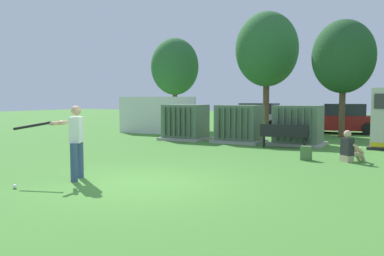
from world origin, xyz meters
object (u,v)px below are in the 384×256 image
at_px(seated_spectator, 350,149).
at_px(backpack, 306,153).
at_px(park_bench, 284,134).
at_px(sports_ball, 15,187).
at_px(batter, 74,138).
at_px(transformer_west, 185,123).
at_px(transformer_mid_east, 298,126).
at_px(parked_car_left_of_center, 343,119).
at_px(parked_car_leftmost, 257,117).
at_px(transformer_mid_west, 239,124).

xyz_separation_m(seated_spectator, backpack, (-1.22, -0.31, -0.16)).
height_order(park_bench, sports_ball, park_bench).
distance_m(batter, seated_spectator, 7.99).
height_order(transformer_west, transformer_mid_east, same).
distance_m(sports_ball, seated_spectator, 9.25).
bearing_deg(transformer_west, seated_spectator, -23.41).
height_order(transformer_west, parked_car_left_of_center, same).
bearing_deg(parked_car_left_of_center, parked_car_leftmost, 175.24).
xyz_separation_m(transformer_mid_west, sports_ball, (-0.81, -10.64, -0.74)).
distance_m(transformer_west, park_bench, 4.94).
xyz_separation_m(transformer_west, sports_ball, (1.81, -10.51, -0.74)).
bearing_deg(transformer_west, parked_car_leftmost, 84.14).
distance_m(transformer_mid_east, backpack, 4.14).
xyz_separation_m(transformer_mid_west, parked_car_left_of_center, (3.24, 7.13, -0.04)).
distance_m(transformer_west, batter, 9.47).
xyz_separation_m(transformer_west, parked_car_leftmost, (0.79, 7.68, -0.04)).
xyz_separation_m(transformer_mid_east, backpack, (1.22, -3.91, -0.57)).
relative_size(transformer_mid_west, backpack, 4.77).
height_order(transformer_mid_west, transformer_mid_east, same).
height_order(batter, sports_ball, batter).
bearing_deg(parked_car_leftmost, batter, -85.11).
bearing_deg(batter, parked_car_left_of_center, 77.59).
relative_size(transformer_mid_east, batter, 1.21).
xyz_separation_m(transformer_west, park_bench, (4.85, -0.86, -0.25)).
height_order(transformer_mid_east, seated_spectator, transformer_mid_east).
bearing_deg(backpack, transformer_mid_east, 107.34).
bearing_deg(parked_car_left_of_center, seated_spectator, -80.83).
relative_size(batter, seated_spectator, 1.81).
relative_size(transformer_mid_west, seated_spectator, 2.18).
bearing_deg(backpack, park_bench, 118.53).
height_order(park_bench, batter, batter).
relative_size(transformer_mid_west, parked_car_leftmost, 0.49).
bearing_deg(transformer_mid_east, seated_spectator, -55.89).
distance_m(batter, backpack, 7.00).
bearing_deg(sports_ball, parked_car_leftmost, 93.21).
relative_size(transformer_mid_east, backpack, 4.77).
bearing_deg(batter, sports_ball, -107.90).
distance_m(transformer_mid_west, parked_car_left_of_center, 7.83).
xyz_separation_m(transformer_west, seated_spectator, (7.55, -3.27, -0.41)).
height_order(park_bench, seated_spectator, seated_spectator).
relative_size(sports_ball, backpack, 0.20).
relative_size(transformer_mid_west, park_bench, 1.14).
bearing_deg(transformer_mid_east, parked_car_leftmost, 120.49).
bearing_deg(transformer_mid_east, batter, -106.79).
relative_size(transformer_mid_west, sports_ball, 23.33).
xyz_separation_m(park_bench, backpack, (1.48, -2.72, -0.32)).
distance_m(park_bench, batter, 8.75).
bearing_deg(sports_ball, park_bench, 72.48).
bearing_deg(park_bench, batter, -107.46).
height_order(park_bench, parked_car_leftmost, parked_car_leftmost).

